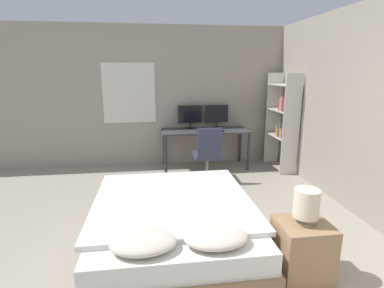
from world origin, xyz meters
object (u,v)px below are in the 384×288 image
at_px(monitor_right, 216,115).
at_px(computer_mouse, 223,131).
at_px(bed, 174,223).
at_px(bookshelf, 284,118).
at_px(nightstand, 302,250).
at_px(bedside_lamp, 306,204).
at_px(office_chair, 208,159).
at_px(monitor_left, 190,115).
at_px(keyboard, 208,132).
at_px(desk, 205,134).

distance_m(monitor_right, computer_mouse, 0.51).
xyz_separation_m(bed, bookshelf, (2.25, 2.28, 0.76)).
xyz_separation_m(nightstand, computer_mouse, (-0.01, 3.07, 0.50)).
distance_m(monitor_right, bookshelf, 1.29).
relative_size(bedside_lamp, office_chair, 0.34).
bearing_deg(bed, bedside_lamp, -31.73).
relative_size(monitor_left, office_chair, 0.50).
height_order(bedside_lamp, monitor_left, monitor_left).
bearing_deg(bed, monitor_right, 69.04).
bearing_deg(computer_mouse, monitor_left, 140.30).
relative_size(bed, keyboard, 5.18).
bearing_deg(monitor_right, desk, -138.91).
bearing_deg(bookshelf, bed, -134.64).
xyz_separation_m(nightstand, monitor_left, (-0.56, 3.52, 0.74)).
bearing_deg(office_chair, nightstand, -81.49).
distance_m(nightstand, bedside_lamp, 0.46).
bearing_deg(monitor_right, bed, -110.96).
relative_size(keyboard, computer_mouse, 5.60).
xyz_separation_m(bed, desk, (0.82, 2.60, 0.42)).
distance_m(computer_mouse, bookshelf, 1.17).
xyz_separation_m(monitor_right, bookshelf, (1.17, -0.55, -0.00)).
relative_size(monitor_left, computer_mouse, 6.75).
bearing_deg(monitor_left, keyboard, -59.99).
relative_size(monitor_left, bookshelf, 0.26).
relative_size(nightstand, desk, 0.32).
bearing_deg(keyboard, computer_mouse, 0.00).
height_order(nightstand, monitor_right, monitor_right).
relative_size(office_chair, bookshelf, 0.52).
bearing_deg(computer_mouse, keyboard, 180.00).
height_order(monitor_left, computer_mouse, monitor_left).
xyz_separation_m(nightstand, office_chair, (-0.39, 2.58, 0.11)).
relative_size(bedside_lamp, computer_mouse, 4.59).
xyz_separation_m(computer_mouse, office_chair, (-0.37, -0.49, -0.39)).
height_order(nightstand, bookshelf, bookshelf).
distance_m(monitor_left, keyboard, 0.58).
bearing_deg(computer_mouse, bookshelf, -4.72).
height_order(bed, monitor_left, monitor_left).
bearing_deg(monitor_left, bookshelf, -18.01).
bearing_deg(computer_mouse, monitor_right, 92.83).
relative_size(monitor_right, office_chair, 0.50).
bearing_deg(monitor_left, monitor_right, 0.00).
bearing_deg(monitor_right, keyboard, -120.01).
bearing_deg(keyboard, nightstand, -84.40).
bearing_deg(nightstand, bed, 148.27).
bearing_deg(monitor_right, computer_mouse, -87.17).
xyz_separation_m(desk, office_chair, (-0.08, -0.72, -0.29)).
bearing_deg(keyboard, monitor_left, 120.01).
distance_m(desk, monitor_left, 0.49).
bearing_deg(computer_mouse, desk, 141.64).
relative_size(monitor_left, keyboard, 1.21).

